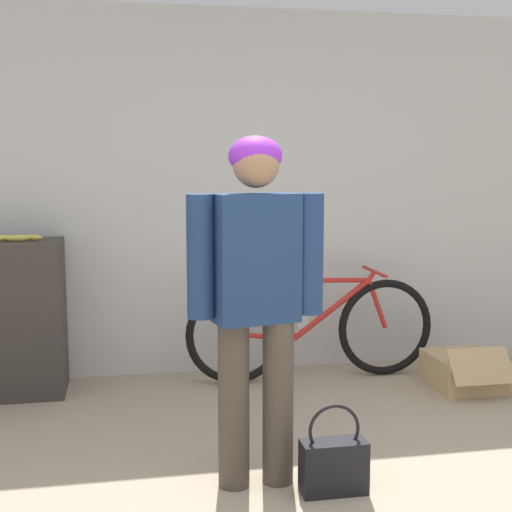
{
  "coord_description": "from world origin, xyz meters",
  "views": [
    {
      "loc": [
        -0.79,
        -2.48,
        1.54
      ],
      "look_at": [
        -0.17,
        0.7,
        1.1
      ],
      "focal_mm": 50.0,
      "sensor_mm": 36.0,
      "label": 1
    }
  ],
  "objects_px": {
    "person": "(256,286)",
    "cardboard_box": "(464,371)",
    "bicycle": "(312,328)",
    "banana": "(16,238)",
    "handbag": "(334,464)"
  },
  "relations": [
    {
      "from": "bicycle",
      "to": "cardboard_box",
      "type": "relative_size",
      "value": 3.21
    },
    {
      "from": "banana",
      "to": "handbag",
      "type": "relative_size",
      "value": 0.79
    },
    {
      "from": "banana",
      "to": "bicycle",
      "type": "bearing_deg",
      "value": -1.92
    },
    {
      "from": "person",
      "to": "cardboard_box",
      "type": "height_order",
      "value": "person"
    },
    {
      "from": "cardboard_box",
      "to": "handbag",
      "type": "bearing_deg",
      "value": -135.07
    },
    {
      "from": "person",
      "to": "cardboard_box",
      "type": "xyz_separation_m",
      "value": [
        1.67,
        1.17,
        -0.85
      ]
    },
    {
      "from": "bicycle",
      "to": "banana",
      "type": "height_order",
      "value": "banana"
    },
    {
      "from": "bicycle",
      "to": "banana",
      "type": "xyz_separation_m",
      "value": [
        -1.97,
        0.07,
        0.67
      ]
    },
    {
      "from": "banana",
      "to": "cardboard_box",
      "type": "xyz_separation_m",
      "value": [
        2.94,
        -0.44,
        -0.93
      ]
    },
    {
      "from": "person",
      "to": "banana",
      "type": "bearing_deg",
      "value": 117.32
    },
    {
      "from": "person",
      "to": "bicycle",
      "type": "xyz_separation_m",
      "value": [
        0.7,
        1.54,
        -0.59
      ]
    },
    {
      "from": "banana",
      "to": "cardboard_box",
      "type": "height_order",
      "value": "banana"
    },
    {
      "from": "bicycle",
      "to": "banana",
      "type": "bearing_deg",
      "value": 178.09
    },
    {
      "from": "cardboard_box",
      "to": "banana",
      "type": "bearing_deg",
      "value": 171.42
    },
    {
      "from": "banana",
      "to": "cardboard_box",
      "type": "bearing_deg",
      "value": -8.58
    }
  ]
}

